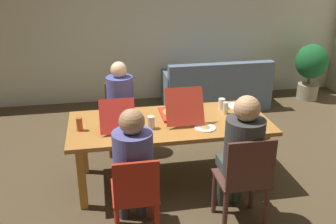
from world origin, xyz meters
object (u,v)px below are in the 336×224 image
plate_1 (205,128)px  chair_1 (245,180)px  chair_0 (135,195)px  plate_2 (237,106)px  person_2 (121,102)px  chair_2 (121,116)px  drinking_glass_3 (222,104)px  dining_table (170,128)px  person_1 (242,148)px  pizza_box_0 (180,112)px  plate_0 (242,119)px  drinking_glass_0 (151,123)px  drinking_glass_1 (79,124)px  drinking_glass_2 (225,108)px  potted_plant (311,66)px  couch (215,90)px  person_0 (133,162)px  pizza_box_1 (117,120)px

plate_1 → chair_1: bearing=-74.0°
chair_0 → plate_2: bearing=42.5°
person_2 → plate_2: person_2 is taller
chair_2 → drinking_glass_3: (1.14, -0.62, 0.32)m
dining_table → person_1: person_1 is taller
pizza_box_0 → chair_2: bearing=128.5°
plate_0 → drinking_glass_0: drinking_glass_0 is taller
drinking_glass_1 → drinking_glass_3: (1.61, 0.32, -0.01)m
drinking_glass_1 → drinking_glass_2: bearing=5.5°
chair_1 → drinking_glass_0: size_ratio=7.05×
chair_0 → drinking_glass_0: chair_0 is taller
chair_2 → drinking_glass_1: chair_2 is taller
pizza_box_0 → plate_2: bearing=13.1°
chair_1 → person_2: (-0.99, 1.66, 0.20)m
plate_2 → plate_1: bearing=-135.7°
pizza_box_0 → plate_0: bearing=-19.0°
plate_0 → potted_plant: (2.15, 2.32, -0.15)m
plate_0 → couch: size_ratio=0.15×
drinking_glass_2 → couch: 2.19m
drinking_glass_1 → drinking_glass_2: drinking_glass_1 is taller
person_0 → drinking_glass_2: person_0 is taller
person_0 → plate_0: 1.44m
chair_0 → chair_2: chair_0 is taller
dining_table → drinking_glass_1: bearing=-176.5°
drinking_glass_1 → drinking_glass_0: bearing=-6.8°
dining_table → person_0: size_ratio=1.72×
chair_2 → plate_1: (0.80, -1.12, 0.27)m
pizza_box_0 → potted_plant: 3.50m
chair_1 → drinking_glass_2: (0.14, 1.01, 0.29)m
plate_1 → drinking_glass_3: size_ratio=1.81×
drinking_glass_2 → person_2: bearing=150.2°
chair_1 → drinking_glass_1: bearing=149.7°
couch → person_2: bearing=-139.8°
dining_table → pizza_box_1: (-0.56, 0.04, 0.13)m
plate_1 → potted_plant: size_ratio=0.22×
plate_0 → couch: bearing=79.5°
chair_2 → plate_1: bearing=-54.4°
chair_2 → potted_plant: 3.66m
chair_1 → couch: bearing=77.5°
person_2 → plate_0: (1.25, -0.86, 0.03)m
pizza_box_0 → plate_1: bearing=-61.4°
chair_0 → plate_0: 1.53m
chair_2 → plate_0: chair_2 is taller
chair_0 → person_0: person_0 is taller
pizza_box_0 → potted_plant: size_ratio=0.58×
drinking_glass_2 → couch: drinking_glass_2 is taller
person_0 → pizza_box_1: bearing=95.8°
chair_0 → plate_1: 1.10m
person_2 → drinking_glass_0: person_2 is taller
pizza_box_1 → couch: 2.80m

